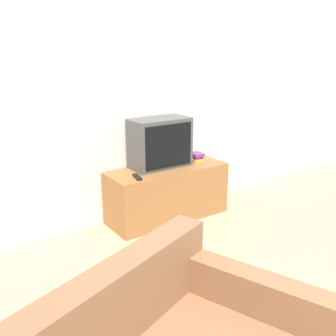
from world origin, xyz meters
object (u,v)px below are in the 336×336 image
remote_on_stand (137,177)px  television (160,143)px  tv_stand (167,193)px  book_stack (195,157)px

remote_on_stand → television: bearing=26.2°
tv_stand → television: (-0.04, 0.08, 0.54)m
tv_stand → remote_on_stand: 0.53m
television → remote_on_stand: television is taller
tv_stand → television: size_ratio=2.07×
book_stack → television: bearing=175.0°
television → book_stack: bearing=-5.0°
television → tv_stand: bearing=-64.0°
tv_stand → book_stack: bearing=5.6°
tv_stand → television: bearing=116.0°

